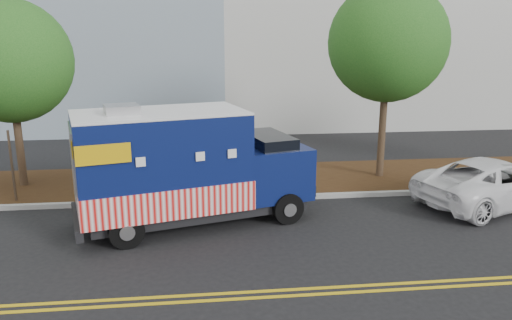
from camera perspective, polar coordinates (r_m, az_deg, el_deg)
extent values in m
plane|color=black|center=(14.82, -8.76, -6.68)|extent=(120.00, 120.00, 0.00)
cube|color=#9E9E99|center=(16.11, -8.59, -4.66)|extent=(120.00, 0.18, 0.15)
cube|color=black|center=(18.11, -8.37, -2.51)|extent=(120.00, 4.00, 0.15)
cube|color=gold|center=(10.79, -9.64, -15.12)|extent=(120.00, 0.10, 0.01)
cube|color=gold|center=(10.57, -9.71, -15.79)|extent=(120.00, 0.10, 0.01)
cylinder|color=#38281C|center=(18.81, -25.45, 1.93)|extent=(0.26, 0.26, 3.37)
sphere|color=#195518|center=(18.49, -26.35, 10.12)|extent=(4.06, 4.06, 4.06)
cylinder|color=#38281C|center=(18.63, 14.24, 3.64)|extent=(0.26, 0.26, 3.92)
sphere|color=#195518|center=(18.33, 14.82, 12.86)|extent=(4.13, 4.13, 4.13)
cube|color=#473828|center=(17.21, -26.08, -0.85)|extent=(0.06, 0.06, 2.40)
cube|color=black|center=(14.43, -6.74, -5.31)|extent=(6.30, 3.55, 0.30)
cube|color=#0A154B|center=(13.80, -10.76, 0.01)|extent=(4.97, 3.56, 2.56)
cube|color=red|center=(14.05, -10.59, -3.58)|extent=(5.03, 3.63, 0.80)
cube|color=white|center=(13.54, -11.01, 5.35)|extent=(4.97, 3.56, 0.06)
cube|color=#B7B7BA|center=(13.38, -15.09, 5.61)|extent=(1.05, 1.05, 0.23)
cube|color=#0A154B|center=(14.87, 1.52, -1.05)|extent=(2.46, 2.72, 1.49)
cube|color=black|center=(14.67, 1.34, 1.63)|extent=(1.58, 2.29, 0.69)
cube|color=black|center=(15.41, 4.86, -2.48)|extent=(0.65, 2.08, 0.32)
cube|color=black|center=(14.00, -19.77, -6.58)|extent=(0.82, 2.36, 0.30)
cube|color=#B7B7BA|center=(13.56, -20.17, -0.66)|extent=(0.55, 1.86, 2.03)
cube|color=#B7B7BA|center=(15.06, -10.53, 1.43)|extent=(1.86, 0.55, 1.17)
cube|color=#DBA90B|center=(12.23, -17.06, 0.61)|extent=(1.24, 0.36, 0.48)
cube|color=#DBA90B|center=(14.71, -17.97, 2.78)|extent=(1.24, 0.36, 0.48)
cylinder|color=black|center=(14.23, 3.63, -5.52)|extent=(0.94, 0.53, 0.90)
cylinder|color=black|center=(16.12, 0.31, -3.09)|extent=(0.94, 0.53, 0.90)
cylinder|color=black|center=(13.06, -14.59, -7.84)|extent=(0.94, 0.53, 0.90)
cylinder|color=black|center=(15.09, -15.70, -4.88)|extent=(0.94, 0.53, 0.90)
imported|color=white|center=(17.35, 25.67, -2.29)|extent=(5.80, 4.04, 1.47)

